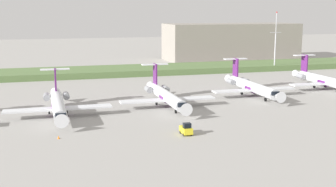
{
  "coord_description": "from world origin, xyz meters",
  "views": [
    {
      "loc": [
        -28.93,
        -87.61,
        22.74
      ],
      "look_at": [
        0.0,
        13.43,
        3.0
      ],
      "focal_mm": 47.84,
      "sensor_mm": 36.0,
      "label": 1
    }
  ],
  "objects_px": {
    "antenna_mast": "(275,46)",
    "safety_cone_front_marker": "(59,137)",
    "regional_jet_third": "(166,96)",
    "regional_jet_second": "(58,104)",
    "regional_jet_fourth": "(251,86)",
    "baggage_tug": "(186,129)",
    "regional_jet_fifth": "(324,80)"
  },
  "relations": [
    {
      "from": "regional_jet_third",
      "to": "regional_jet_fourth",
      "type": "height_order",
      "value": "same"
    },
    {
      "from": "regional_jet_third",
      "to": "safety_cone_front_marker",
      "type": "relative_size",
      "value": 56.36
    },
    {
      "from": "safety_cone_front_marker",
      "to": "regional_jet_fourth",
      "type": "bearing_deg",
      "value": 28.3
    },
    {
      "from": "baggage_tug",
      "to": "regional_jet_second",
      "type": "bearing_deg",
      "value": 134.76
    },
    {
      "from": "regional_jet_fourth",
      "to": "baggage_tug",
      "type": "height_order",
      "value": "regional_jet_fourth"
    },
    {
      "from": "antenna_mast",
      "to": "regional_jet_third",
      "type": "bearing_deg",
      "value": -138.89
    },
    {
      "from": "antenna_mast",
      "to": "safety_cone_front_marker",
      "type": "xyz_separation_m",
      "value": [
        -82.42,
        -70.62,
        -8.89
      ]
    },
    {
      "from": "regional_jet_second",
      "to": "antenna_mast",
      "type": "distance_m",
      "value": 97.07
    },
    {
      "from": "regional_jet_third",
      "to": "baggage_tug",
      "type": "xyz_separation_m",
      "value": [
        -3.18,
        -25.09,
        -1.53
      ]
    },
    {
      "from": "regional_jet_fourth",
      "to": "safety_cone_front_marker",
      "type": "xyz_separation_m",
      "value": [
        -51.61,
        -27.79,
        -2.26
      ]
    },
    {
      "from": "regional_jet_fifth",
      "to": "safety_cone_front_marker",
      "type": "distance_m",
      "value": 83.01
    },
    {
      "from": "regional_jet_second",
      "to": "regional_jet_fourth",
      "type": "relative_size",
      "value": 1.0
    },
    {
      "from": "regional_jet_fourth",
      "to": "regional_jet_second",
      "type": "bearing_deg",
      "value": -169.72
    },
    {
      "from": "regional_jet_third",
      "to": "regional_jet_second",
      "type": "bearing_deg",
      "value": -173.6
    },
    {
      "from": "regional_jet_second",
      "to": "regional_jet_third",
      "type": "distance_m",
      "value": 25.41
    },
    {
      "from": "regional_jet_fifth",
      "to": "regional_jet_third",
      "type": "bearing_deg",
      "value": -168.61
    },
    {
      "from": "antenna_mast",
      "to": "baggage_tug",
      "type": "xyz_separation_m",
      "value": [
        -59.59,
        -74.31,
        -8.16
      ]
    },
    {
      "from": "regional_jet_fifth",
      "to": "baggage_tug",
      "type": "relative_size",
      "value": 9.69
    },
    {
      "from": "antenna_mast",
      "to": "baggage_tug",
      "type": "bearing_deg",
      "value": -128.73
    },
    {
      "from": "regional_jet_second",
      "to": "baggage_tug",
      "type": "height_order",
      "value": "regional_jet_second"
    },
    {
      "from": "baggage_tug",
      "to": "regional_jet_third",
      "type": "bearing_deg",
      "value": 82.77
    },
    {
      "from": "regional_jet_fourth",
      "to": "antenna_mast",
      "type": "xyz_separation_m",
      "value": [
        30.82,
        42.83,
        6.63
      ]
    },
    {
      "from": "antenna_mast",
      "to": "safety_cone_front_marker",
      "type": "relative_size",
      "value": 40.08
    },
    {
      "from": "regional_jet_second",
      "to": "regional_jet_fourth",
      "type": "distance_m",
      "value": 51.67
    },
    {
      "from": "regional_jet_fifth",
      "to": "safety_cone_front_marker",
      "type": "xyz_separation_m",
      "value": [
        -76.72,
        -31.62,
        -2.26
      ]
    },
    {
      "from": "regional_jet_second",
      "to": "safety_cone_front_marker",
      "type": "distance_m",
      "value": 18.72
    },
    {
      "from": "regional_jet_second",
      "to": "regional_jet_fifth",
      "type": "distance_m",
      "value": 77.07
    },
    {
      "from": "regional_jet_third",
      "to": "antenna_mast",
      "type": "xyz_separation_m",
      "value": [
        56.41,
        49.22,
        6.63
      ]
    },
    {
      "from": "regional_jet_fourth",
      "to": "safety_cone_front_marker",
      "type": "bearing_deg",
      "value": -151.7
    },
    {
      "from": "safety_cone_front_marker",
      "to": "regional_jet_second",
      "type": "bearing_deg",
      "value": 87.66
    },
    {
      "from": "regional_jet_fifth",
      "to": "antenna_mast",
      "type": "bearing_deg",
      "value": 81.68
    },
    {
      "from": "regional_jet_fourth",
      "to": "antenna_mast",
      "type": "distance_m",
      "value": 53.18
    }
  ]
}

